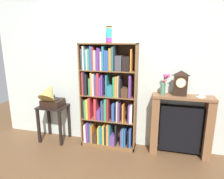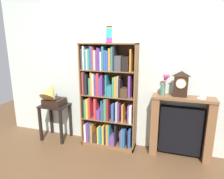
% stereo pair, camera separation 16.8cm
% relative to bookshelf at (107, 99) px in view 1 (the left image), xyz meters
% --- Properties ---
extents(ground_plane, '(7.52, 6.40, 0.02)m').
position_rel_bookshelf_xyz_m(ground_plane, '(0.03, -0.08, -0.88)').
color(ground_plane, brown).
extents(wall_back, '(4.52, 0.08, 2.60)m').
position_rel_bookshelf_xyz_m(wall_back, '(0.11, 0.19, 0.43)').
color(wall_back, beige).
rests_on(wall_back, ground).
extents(bookshelf, '(0.94, 0.29, 1.79)m').
position_rel_bookshelf_xyz_m(bookshelf, '(0.00, 0.00, 0.00)').
color(bookshelf, brown).
rests_on(bookshelf, ground).
extents(cup_stack, '(0.09, 0.09, 0.26)m').
position_rel_bookshelf_xyz_m(cup_stack, '(0.03, 0.05, 1.05)').
color(cup_stack, red).
rests_on(cup_stack, bookshelf).
extents(side_table_left, '(0.50, 0.40, 0.67)m').
position_rel_bookshelf_xyz_m(side_table_left, '(-1.01, -0.05, -0.39)').
color(side_table_left, black).
rests_on(side_table_left, ground).
extents(gramophone, '(0.36, 0.44, 0.49)m').
position_rel_bookshelf_xyz_m(gramophone, '(-1.01, -0.11, 0.01)').
color(gramophone, black).
rests_on(gramophone, side_table_left).
extents(fireplace_mantel, '(0.93, 0.28, 1.00)m').
position_rel_bookshelf_xyz_m(fireplace_mantel, '(1.23, 0.04, -0.37)').
color(fireplace_mantel, brown).
rests_on(fireplace_mantel, ground).
extents(mantel_clock, '(0.20, 0.11, 0.39)m').
position_rel_bookshelf_xyz_m(mantel_clock, '(1.17, 0.01, 0.33)').
color(mantel_clock, black).
rests_on(mantel_clock, fireplace_mantel).
extents(flower_vase, '(0.13, 0.17, 0.34)m').
position_rel_bookshelf_xyz_m(flower_vase, '(0.93, 0.01, 0.29)').
color(flower_vase, '#4C7A60').
rests_on(flower_vase, fireplace_mantel).
extents(teacup_with_saucer, '(0.13, 0.13, 0.05)m').
position_rel_bookshelf_xyz_m(teacup_with_saucer, '(1.48, 0.02, 0.16)').
color(teacup_with_saucer, white).
rests_on(teacup_with_saucer, fireplace_mantel).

